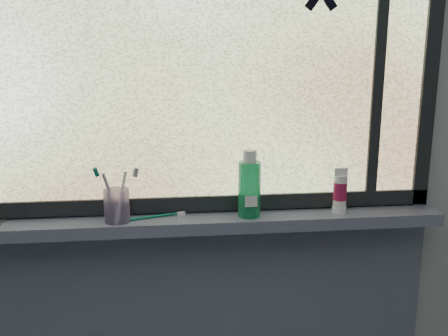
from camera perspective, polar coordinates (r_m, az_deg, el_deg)
The scene contains 10 objects.
wall_back at distance 1.62m, azimuth -3.67°, elevation 3.01°, with size 3.00×0.01×2.50m, color #9EA3A8.
windowsill at distance 1.61m, azimuth -3.40°, elevation -6.25°, with size 1.62×0.14×0.04m, color slate.
window_pane at distance 1.57m, azimuth -3.78°, elevation 12.96°, with size 1.50×0.01×1.00m, color silver.
frame_bottom at distance 1.64m, azimuth -3.52°, elevation -4.05°, with size 1.60×0.03×0.05m, color black.
frame_right at distance 1.78m, azimuth 22.58°, elevation 12.03°, with size 0.05×0.03×1.10m, color black.
frame_mullion at distance 1.71m, azimuth 17.31°, elevation 12.42°, with size 0.04×0.03×1.00m, color black.
toothbrush_cup at distance 1.58m, azimuth -12.16°, elevation -4.21°, with size 0.08×0.08×0.10m, color #A994C4.
toothbrush_lying at distance 1.61m, azimuth -8.03°, elevation -5.44°, with size 0.19×0.02×0.01m, color #0B694E, non-canonical shape.
mouthwash_bottle at distance 1.58m, azimuth 2.94°, elevation -1.78°, with size 0.07×0.07×0.18m, color #20A766.
cream_tube at distance 1.66m, azimuth 13.13°, elevation -2.35°, with size 0.04×0.04×0.11m, color silver.
Camera 1 is at (-0.08, -0.29, 1.54)m, focal length 40.00 mm.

